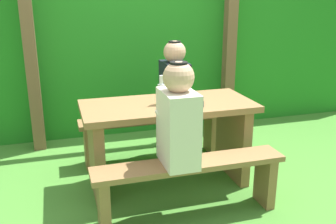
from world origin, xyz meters
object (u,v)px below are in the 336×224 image
object	(u,v)px
bench_near	(190,177)
person_black_coat	(175,82)
bench_far	(152,129)
bottle_right	(170,90)
person_white_shirt	(178,118)
picnic_table	(168,130)
cell_phone	(200,104)
drinking_glass	(175,94)
bottle_left	(161,93)

from	to	relation	value
bench_near	person_black_coat	xyz separation A→B (m)	(0.23, 1.07, 0.45)
bench_far	bottle_right	world-z (taller)	bottle_right
person_white_shirt	bottle_right	xyz separation A→B (m)	(0.12, 0.56, 0.05)
bottle_right	picnic_table	bearing A→B (deg)	-133.91
bench_near	cell_phone	size ratio (longest dim) A/B	10.00
person_black_coat	person_white_shirt	bearing A→B (deg)	-106.50
drinking_glass	bottle_right	world-z (taller)	bottle_right
picnic_table	bench_far	size ratio (longest dim) A/B	1.00
bench_near	bottle_left	bearing A→B (deg)	96.47
drinking_glass	cell_phone	world-z (taller)	drinking_glass
bench_near	drinking_glass	bearing A→B (deg)	81.34
bottle_right	cell_phone	bearing A→B (deg)	-35.82
person_white_shirt	person_black_coat	bearing A→B (deg)	73.50
person_white_shirt	person_black_coat	size ratio (longest dim) A/B	1.00
person_white_shirt	picnic_table	bearing A→B (deg)	80.46
picnic_table	bench_far	world-z (taller)	picnic_table
bottle_right	cell_phone	world-z (taller)	bottle_right
person_black_coat	bottle_left	bearing A→B (deg)	-117.54
person_black_coat	drinking_glass	distance (m)	0.44
bench_far	bottle_left	bearing A→B (deg)	-96.14
person_black_coat	drinking_glass	size ratio (longest dim) A/B	9.17
picnic_table	bottle_right	bearing A→B (deg)	46.09
bench_far	person_black_coat	size ratio (longest dim) A/B	1.95
picnic_table	person_white_shirt	size ratio (longest dim) A/B	1.95
person_white_shirt	drinking_glass	size ratio (longest dim) A/B	9.17
person_white_shirt	bottle_right	distance (m)	0.58
bottle_left	bottle_right	world-z (taller)	bottle_right
bench_far	person_white_shirt	distance (m)	1.17
bench_far	person_black_coat	world-z (taller)	person_black_coat
drinking_glass	cell_phone	bearing A→B (deg)	-60.24
bottle_left	person_black_coat	bearing A→B (deg)	62.46
picnic_table	drinking_glass	bearing A→B (deg)	48.93
bench_far	bottle_right	size ratio (longest dim) A/B	5.82
bench_near	person_white_shirt	bearing A→B (deg)	177.89
bench_far	person_white_shirt	bearing A→B (deg)	-94.79
person_white_shirt	cell_phone	bearing A→B (deg)	52.61
bench_far	bottle_left	distance (m)	0.75
person_white_shirt	person_black_coat	xyz separation A→B (m)	(0.32, 1.07, 0.00)
cell_phone	bottle_right	bearing A→B (deg)	166.58
bench_near	bottle_left	size ratio (longest dim) A/B	5.94
bottle_left	bench_far	bearing A→B (deg)	83.86
person_white_shirt	bench_far	bearing A→B (deg)	85.21
bench_near	drinking_glass	distance (m)	0.80
person_white_shirt	person_black_coat	world-z (taller)	same
drinking_glass	bottle_right	distance (m)	0.12
drinking_glass	bottle_left	xyz separation A→B (m)	(-0.16, -0.13, 0.06)
cell_phone	bench_near	bearing A→B (deg)	-96.22
bench_far	person_white_shirt	size ratio (longest dim) A/B	1.95
bench_far	cell_phone	size ratio (longest dim) A/B	10.00
picnic_table	bench_far	distance (m)	0.57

